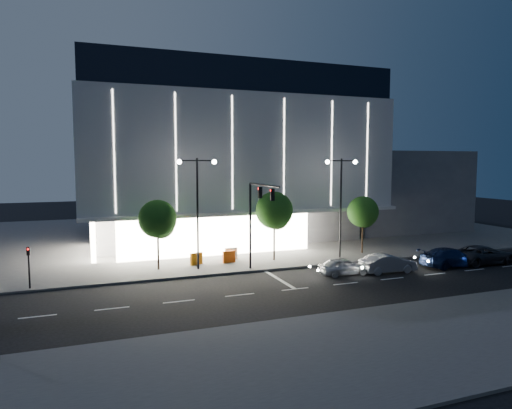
{
  "coord_description": "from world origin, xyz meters",
  "views": [
    {
      "loc": [
        -11.2,
        -29.2,
        8.66
      ],
      "look_at": [
        2.62,
        7.82,
        5.0
      ],
      "focal_mm": 32.0,
      "sensor_mm": 36.0,
      "label": 1
    }
  ],
  "objects_px": {
    "ped_signal_far": "(29,263)",
    "tree_right": "(363,214)",
    "car_third": "(451,257)",
    "car_fourth": "(483,255)",
    "tree_left": "(158,221)",
    "barrier_a": "(196,259)",
    "street_lamp_east": "(341,193)",
    "barrier_c": "(229,257)",
    "barrier_d": "(231,253)",
    "car_lead": "(343,266)",
    "car_second": "(388,263)",
    "traffic_mast": "(257,210)",
    "street_lamp_west": "(197,197)",
    "tree_mid": "(274,212)"
  },
  "relations": [
    {
      "from": "ped_signal_far",
      "to": "tree_right",
      "type": "bearing_deg",
      "value": 5.14
    },
    {
      "from": "car_third",
      "to": "car_fourth",
      "type": "relative_size",
      "value": 0.96
    },
    {
      "from": "tree_left",
      "to": "barrier_a",
      "type": "distance_m",
      "value": 4.68
    },
    {
      "from": "street_lamp_east",
      "to": "barrier_c",
      "type": "height_order",
      "value": "street_lamp_east"
    },
    {
      "from": "barrier_c",
      "to": "street_lamp_east",
      "type": "bearing_deg",
      "value": -15.89
    },
    {
      "from": "ped_signal_far",
      "to": "barrier_d",
      "type": "xyz_separation_m",
      "value": [
        15.6,
        4.22,
        -1.24
      ]
    },
    {
      "from": "car_fourth",
      "to": "barrier_a",
      "type": "xyz_separation_m",
      "value": [
        -23.29,
        7.59,
        -0.13
      ]
    },
    {
      "from": "car_lead",
      "to": "barrier_d",
      "type": "relative_size",
      "value": 3.58
    },
    {
      "from": "tree_right",
      "to": "car_third",
      "type": "bearing_deg",
      "value": -60.17
    },
    {
      "from": "ped_signal_far",
      "to": "car_second",
      "type": "distance_m",
      "value": 26.23
    },
    {
      "from": "car_third",
      "to": "barrier_d",
      "type": "distance_m",
      "value": 18.54
    },
    {
      "from": "traffic_mast",
      "to": "car_lead",
      "type": "height_order",
      "value": "traffic_mast"
    },
    {
      "from": "traffic_mast",
      "to": "barrier_c",
      "type": "height_order",
      "value": "traffic_mast"
    },
    {
      "from": "traffic_mast",
      "to": "tree_left",
      "type": "height_order",
      "value": "traffic_mast"
    },
    {
      "from": "street_lamp_west",
      "to": "ped_signal_far",
      "type": "xyz_separation_m",
      "value": [
        -12.0,
        -1.5,
        -4.07
      ]
    },
    {
      "from": "tree_right",
      "to": "car_fourth",
      "type": "height_order",
      "value": "tree_right"
    },
    {
      "from": "tree_mid",
      "to": "car_third",
      "type": "relative_size",
      "value": 1.13
    },
    {
      "from": "street_lamp_east",
      "to": "car_second",
      "type": "xyz_separation_m",
      "value": [
        0.85,
        -5.8,
        -5.21
      ]
    },
    {
      "from": "tree_right",
      "to": "barrier_a",
      "type": "height_order",
      "value": "tree_right"
    },
    {
      "from": "tree_mid",
      "to": "barrier_c",
      "type": "height_order",
      "value": "tree_mid"
    },
    {
      "from": "street_lamp_west",
      "to": "ped_signal_far",
      "type": "relative_size",
      "value": 3.0
    },
    {
      "from": "tree_left",
      "to": "barrier_d",
      "type": "xyz_separation_m",
      "value": [
        6.58,
        1.7,
        -3.38
      ]
    },
    {
      "from": "ped_signal_far",
      "to": "barrier_c",
      "type": "relative_size",
      "value": 2.73
    },
    {
      "from": "street_lamp_west",
      "to": "barrier_d",
      "type": "height_order",
      "value": "street_lamp_west"
    },
    {
      "from": "barrier_a",
      "to": "barrier_c",
      "type": "relative_size",
      "value": 1.0
    },
    {
      "from": "street_lamp_west",
      "to": "car_third",
      "type": "bearing_deg",
      "value": -16.49
    },
    {
      "from": "car_third",
      "to": "barrier_c",
      "type": "distance_m",
      "value": 18.52
    },
    {
      "from": "tree_right",
      "to": "tree_mid",
      "type": "bearing_deg",
      "value": 180.0
    },
    {
      "from": "traffic_mast",
      "to": "street_lamp_west",
      "type": "bearing_deg",
      "value": 146.35
    },
    {
      "from": "car_third",
      "to": "tree_mid",
      "type": "bearing_deg",
      "value": 62.49
    },
    {
      "from": "street_lamp_east",
      "to": "ped_signal_far",
      "type": "distance_m",
      "value": 25.37
    },
    {
      "from": "street_lamp_west",
      "to": "barrier_d",
      "type": "distance_m",
      "value": 6.97
    },
    {
      "from": "tree_right",
      "to": "barrier_d",
      "type": "relative_size",
      "value": 5.01
    },
    {
      "from": "car_lead",
      "to": "barrier_c",
      "type": "bearing_deg",
      "value": 50.7
    },
    {
      "from": "street_lamp_west",
      "to": "barrier_c",
      "type": "height_order",
      "value": "street_lamp_west"
    },
    {
      "from": "ped_signal_far",
      "to": "car_fourth",
      "type": "distance_m",
      "value": 35.8
    },
    {
      "from": "barrier_c",
      "to": "traffic_mast",
      "type": "bearing_deg",
      "value": -84.1
    },
    {
      "from": "tree_left",
      "to": "car_second",
      "type": "xyz_separation_m",
      "value": [
        16.83,
        -6.82,
        -3.29
      ]
    },
    {
      "from": "street_lamp_west",
      "to": "tree_mid",
      "type": "bearing_deg",
      "value": 8.26
    },
    {
      "from": "tree_right",
      "to": "barrier_a",
      "type": "relative_size",
      "value": 5.01
    },
    {
      "from": "tree_mid",
      "to": "barrier_a",
      "type": "relative_size",
      "value": 5.59
    },
    {
      "from": "barrier_a",
      "to": "barrier_d",
      "type": "bearing_deg",
      "value": -2.69
    },
    {
      "from": "traffic_mast",
      "to": "tree_mid",
      "type": "relative_size",
      "value": 1.15
    },
    {
      "from": "car_third",
      "to": "barrier_c",
      "type": "bearing_deg",
      "value": 67.34
    },
    {
      "from": "tree_left",
      "to": "car_fourth",
      "type": "xyz_separation_m",
      "value": [
        26.47,
        -7.03,
        -3.25
      ]
    },
    {
      "from": "tree_mid",
      "to": "barrier_d",
      "type": "xyz_separation_m",
      "value": [
        -3.42,
        1.7,
        -3.68
      ]
    },
    {
      "from": "tree_left",
      "to": "tree_right",
      "type": "height_order",
      "value": "tree_left"
    },
    {
      "from": "tree_right",
      "to": "car_third",
      "type": "distance_m",
      "value": 8.58
    },
    {
      "from": "traffic_mast",
      "to": "ped_signal_far",
      "type": "xyz_separation_m",
      "value": [
        -16.0,
        1.16,
        -3.14
      ]
    },
    {
      "from": "barrier_d",
      "to": "street_lamp_west",
      "type": "bearing_deg",
      "value": -139.48
    }
  ]
}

